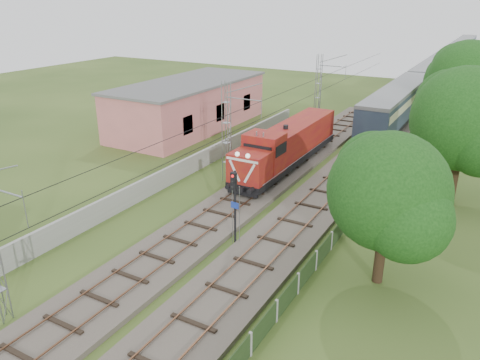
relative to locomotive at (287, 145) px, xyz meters
The scene contains 14 objects.
ground 17.12m from the locomotive, 90.00° to the right, with size 140.00×140.00×0.00m, color #334A1B.
track_main 10.17m from the locomotive, 90.00° to the right, with size 4.20×70.00×0.45m.
track_side 6.15m from the locomotive, 31.08° to the left, with size 4.20×80.00×0.45m.
catenary 6.10m from the locomotive, 120.59° to the right, with size 3.31×70.00×8.00m.
boundary_wall 8.31m from the locomotive, 142.51° to the right, with size 0.25×40.00×1.50m, color #9E9E99.
station_building 16.56m from the locomotive, 154.93° to the left, with size 8.40×20.40×5.22m.
fence 16.19m from the locomotive, 60.23° to the right, with size 0.12×32.00×1.20m.
locomotive is the anchor object (origin of this frame).
coach_rake 56.60m from the locomotive, 84.93° to the left, with size 3.28×97.85×3.79m.
signal_post 14.14m from the locomotive, 78.53° to the right, with size 0.52×0.41×4.74m.
tree_a 17.75m from the locomotive, 49.94° to the right, with size 6.22×5.92×8.06m.
tree_b 13.89m from the locomotive, ahead, with size 7.49×7.14×9.71m.
tree_c 22.88m from the locomotive, 62.97° to the left, with size 6.32×6.02×8.19m.
tree_d 21.29m from the locomotive, 55.52° to the left, with size 7.71×7.34×9.99m.
Camera 1 is at (15.18, -18.11, 13.94)m, focal length 35.00 mm.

